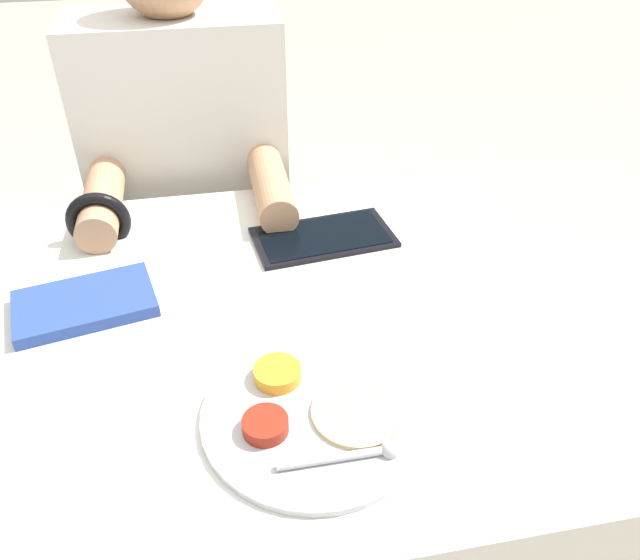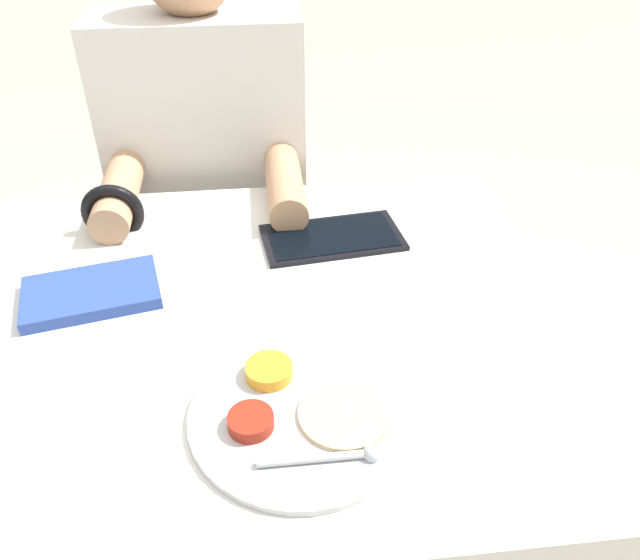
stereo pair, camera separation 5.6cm
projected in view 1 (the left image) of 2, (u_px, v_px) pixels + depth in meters
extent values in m
cube|color=silver|center=(203.00, 489.00, 1.13)|extent=(1.20, 0.81, 0.77)
cylinder|color=#B7BABF|center=(315.00, 413.00, 0.77)|extent=(0.28, 0.28, 0.01)
cylinder|color=gold|center=(277.00, 373.00, 0.80)|extent=(0.06, 0.06, 0.02)
cylinder|color=maroon|center=(265.00, 425.00, 0.74)|extent=(0.06, 0.06, 0.02)
cylinder|color=#DBBC7F|center=(357.00, 412.00, 0.76)|extent=(0.11, 0.11, 0.01)
cylinder|color=#B7BABF|center=(334.00, 458.00, 0.70)|extent=(0.13, 0.01, 0.01)
sphere|color=#B7BABF|center=(390.00, 449.00, 0.71)|extent=(0.02, 0.02, 0.02)
cube|color=silver|center=(86.00, 307.00, 0.94)|extent=(0.22, 0.16, 0.01)
cube|color=#28428E|center=(85.00, 303.00, 0.94)|extent=(0.22, 0.16, 0.02)
cube|color=black|center=(323.00, 237.00, 1.10)|extent=(0.26, 0.16, 0.01)
cube|color=black|center=(323.00, 235.00, 1.09)|extent=(0.23, 0.14, 0.00)
cube|color=black|center=(214.00, 349.00, 1.68)|extent=(0.37, 0.22, 0.44)
cube|color=beige|center=(189.00, 168.00, 1.36)|extent=(0.41, 0.20, 0.63)
cylinder|color=tan|center=(103.00, 200.00, 1.14)|extent=(0.07, 0.26, 0.07)
cylinder|color=tan|center=(271.00, 185.00, 1.19)|extent=(0.07, 0.26, 0.07)
torus|color=black|center=(99.00, 221.00, 1.08)|extent=(0.11, 0.02, 0.11)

